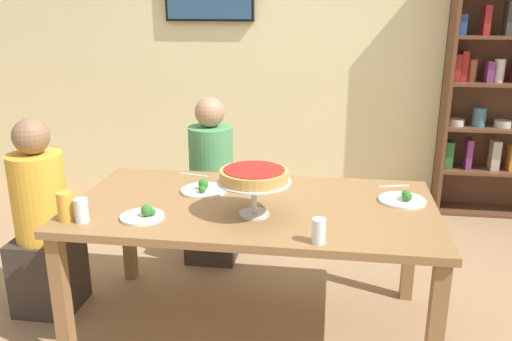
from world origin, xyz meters
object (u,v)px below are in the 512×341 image
Objects in this scene: diner_head_west at (44,231)px; cutlery_knife_near at (394,186)px; diner_far_left at (212,192)px; deep_dish_pizza_stand at (254,178)px; salad_plate_near_diner at (144,215)px; water_glass_clear_spare at (273,173)px; beer_glass_amber_tall at (66,206)px; dining_table at (253,217)px; water_glass_clear_near at (81,210)px; salad_plate_spare at (203,189)px; cutlery_fork_near at (193,175)px; salad_plate_far_diner at (403,199)px; water_glass_clear_far at (319,231)px.

cutlery_knife_near is (1.98, 0.35, 0.25)m from diner_head_west.
diner_far_left is 1.15m from deep_dish_pizza_stand.
water_glass_clear_spare reaches higher than salad_plate_near_diner.
diner_far_left is at bearing 68.91° from beer_glass_amber_tall.
diner_head_west is (-1.22, 0.03, -0.17)m from dining_table.
diner_head_west is 12.00× the size of water_glass_clear_spare.
water_glass_clear_spare is at bearing 41.51° from water_glass_clear_near.
salad_plate_spare reaches higher than cutlery_knife_near.
diner_head_west is 0.83m from salad_plate_near_diner.
cutlery_fork_near is at bearing 26.09° from diner_head_west.
salad_plate_far_diner is 0.71m from water_glass_clear_far.
water_glass_clear_near is (-0.80, -0.20, -0.14)m from deep_dish_pizza_stand.
diner_far_left is 1.26m from water_glass_clear_near.
diner_head_west reaches higher than water_glass_clear_near.
water_glass_clear_far is 1.18× the size of water_glass_clear_spare.
diner_far_left reaches higher than salad_plate_near_diner.
beer_glass_amber_tall is (-0.45, -1.16, 0.32)m from diner_far_left.
salad_plate_spare is 0.43m from water_glass_clear_spare.
diner_head_west is at bearing 157.48° from salad_plate_near_diner.
diner_far_left reaches higher than dining_table.
water_glass_clear_far is at bearing -126.78° from salad_plate_far_diner.
beer_glass_amber_tall reaches higher than water_glass_clear_far.
salad_plate_near_diner is at bearing -162.08° from salad_plate_far_diner.
water_glass_clear_far is at bearing -69.95° from water_glass_clear_spare.
salad_plate_far_diner is 0.98× the size of salad_plate_spare.
diner_head_west is 10.20× the size of water_glass_clear_far.
salad_plate_far_diner is 0.76m from water_glass_clear_spare.
diner_far_left is at bearing -79.36° from cutlery_fork_near.
salad_plate_far_diner is 1.37× the size of cutlery_fork_near.
deep_dish_pizza_stand reaches higher than water_glass_clear_near.
water_glass_clear_far reaches higher than salad_plate_near_diner.
water_glass_clear_near reaches higher than dining_table.
salad_plate_spare is at bearing 64.26° from salad_plate_near_diner.
water_glass_clear_near reaches higher than salad_plate_far_diner.
salad_plate_far_diner is (2.00, 0.11, 0.26)m from diner_head_west.
dining_table is 0.93m from diner_far_left.
water_glass_clear_spare is at bearing 49.46° from salad_plate_near_diner.
salad_plate_spare is at bearing -1.39° from cutlery_knife_near.
diner_head_west is 4.57× the size of salad_plate_spare.
cutlery_fork_near is at bearing 60.64° from beer_glass_amber_tall.
salad_plate_near_diner is 1.51× the size of beer_glass_amber_tall.
cutlery_fork_near is at bearing -16.04° from cutlery_knife_near.
diner_far_left is 1.39m from salad_plate_far_diner.
cutlery_fork_near is (0.34, 0.77, -0.06)m from water_glass_clear_near.
water_glass_clear_spare is (0.06, 0.38, 0.13)m from dining_table.
water_glass_clear_far is at bearing -40.26° from deep_dish_pizza_stand.
salad_plate_near_diner is at bearing -115.74° from salad_plate_spare.
diner_far_left is 10.20× the size of water_glass_clear_far.
salad_plate_near_diner reaches higher than cutlery_knife_near.
water_glass_clear_far is (1.21, -0.08, -0.01)m from beer_glass_amber_tall.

